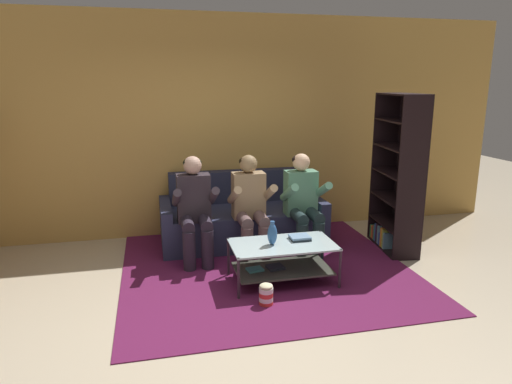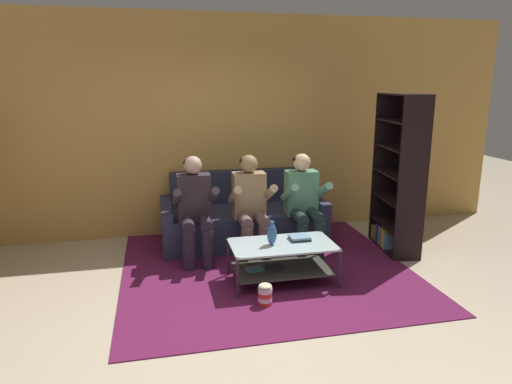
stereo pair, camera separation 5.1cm
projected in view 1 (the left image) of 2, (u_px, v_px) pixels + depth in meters
The scene contains 12 objects.
ground at pixel (252, 314), 4.11m from camera, with size 16.80×16.80×0.00m, color #C5B497.
back_partition at pixel (211, 127), 6.10m from camera, with size 8.40×0.12×2.90m, color tan.
couch at pixel (241, 219), 5.94m from camera, with size 2.06×0.95×0.88m.
person_seated_left at pixel (195, 206), 5.18m from camera, with size 0.50×0.58×1.22m.
person_seated_middle at pixel (251, 203), 5.33m from camera, with size 0.50×0.58×1.21m.
person_seated_right at pixel (303, 200), 5.47m from camera, with size 0.50×0.58×1.20m.
coffee_table at pixel (282, 257), 4.70m from camera, with size 1.06×0.60×0.42m.
area_rug at pixel (262, 262), 5.27m from camera, with size 3.12×3.30×0.01m.
vase at pixel (272, 234), 4.61m from camera, with size 0.10×0.10×0.25m.
book_stack at pixel (300, 238), 4.78m from camera, with size 0.21×0.18×0.04m.
bookshelf at pixel (399, 185), 5.58m from camera, with size 0.45×0.90×1.90m.
popcorn_tub at pixel (266, 294), 4.24m from camera, with size 0.13×0.13×0.22m.
Camera 1 is at (-0.81, -3.65, 2.03)m, focal length 32.00 mm.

